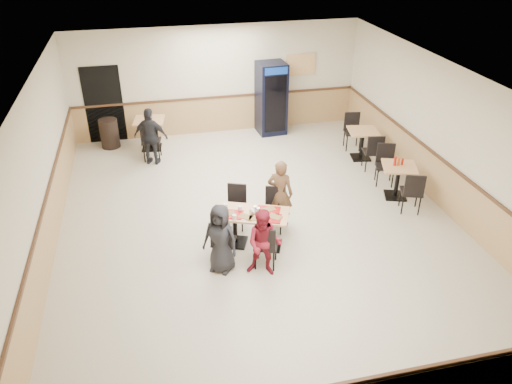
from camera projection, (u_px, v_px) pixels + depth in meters
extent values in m
plane|color=beige|center=(258.00, 222.00, 10.30)|extent=(10.00, 10.00, 0.00)
plane|color=silver|center=(259.00, 80.00, 8.82)|extent=(10.00, 10.00, 0.00)
plane|color=beige|center=(217.00, 80.00, 13.80)|extent=(8.00, 0.00, 8.00)
plane|color=beige|center=(366.00, 353.00, 5.33)|extent=(8.00, 0.00, 8.00)
plane|color=beige|center=(38.00, 179.00, 8.78)|extent=(0.00, 10.00, 10.00)
plane|color=beige|center=(446.00, 138.00, 10.34)|extent=(0.00, 10.00, 10.00)
cube|color=tan|center=(219.00, 115.00, 14.28)|extent=(7.98, 0.03, 1.00)
cube|color=tan|center=(437.00, 180.00, 10.84)|extent=(0.03, 9.98, 1.00)
cube|color=#472B19|center=(218.00, 97.00, 14.00)|extent=(7.98, 0.04, 0.06)
cube|color=black|center=(104.00, 105.00, 13.39)|extent=(1.00, 0.02, 2.10)
cube|color=orange|center=(301.00, 65.00, 14.09)|extent=(0.85, 0.02, 0.60)
cube|color=black|center=(235.00, 242.00, 9.65)|extent=(0.56, 0.56, 0.04)
cylinder|color=black|center=(235.00, 227.00, 9.48)|extent=(0.09, 0.09, 0.65)
cube|color=tan|center=(235.00, 212.00, 9.31)|extent=(0.87, 0.87, 0.04)
cube|color=black|center=(270.00, 245.00, 9.56)|extent=(0.56, 0.56, 0.04)
cylinder|color=black|center=(270.00, 230.00, 9.39)|extent=(0.09, 0.09, 0.65)
cube|color=tan|center=(270.00, 215.00, 9.23)|extent=(0.87, 0.87, 0.04)
imported|color=black|center=(221.00, 239.00, 8.65)|extent=(0.76, 0.71, 1.31)
imported|color=maroon|center=(264.00, 243.00, 8.56)|extent=(0.76, 0.69, 1.28)
imported|color=brown|center=(280.00, 193.00, 9.90)|extent=(0.62, 0.55, 1.43)
imported|color=black|center=(151.00, 137.00, 12.32)|extent=(0.93, 0.66, 1.46)
cube|color=#A90B0B|center=(269.00, 218.00, 9.09)|extent=(0.52, 0.45, 0.02)
cube|color=#A90B0B|center=(268.00, 210.00, 9.32)|extent=(0.52, 0.45, 0.02)
cube|color=#A90B0B|center=(231.00, 214.00, 9.21)|extent=(0.52, 0.45, 0.02)
cylinder|color=silver|center=(246.00, 217.00, 9.12)|extent=(0.22, 0.22, 0.01)
cube|color=#A76B41|center=(246.00, 217.00, 9.12)|extent=(0.30, 0.28, 0.02)
cylinder|color=silver|center=(228.00, 214.00, 9.21)|extent=(0.22, 0.22, 0.01)
cube|color=#A76B41|center=(228.00, 214.00, 9.21)|extent=(0.25, 0.17, 0.02)
cylinder|color=silver|center=(275.00, 217.00, 9.12)|extent=(0.22, 0.22, 0.01)
cube|color=#A76B41|center=(275.00, 217.00, 9.11)|extent=(0.29, 0.29, 0.02)
cylinder|color=silver|center=(269.00, 210.00, 9.34)|extent=(0.22, 0.22, 0.01)
cube|color=#A76B41|center=(269.00, 209.00, 9.34)|extent=(0.28, 0.22, 0.02)
cylinder|color=silver|center=(256.00, 219.00, 9.08)|extent=(0.22, 0.22, 0.01)
cube|color=#A76B41|center=(256.00, 218.00, 9.07)|extent=(0.29, 0.23, 0.02)
cylinder|color=silver|center=(225.00, 206.00, 9.39)|extent=(0.08, 0.08, 0.10)
cylinder|color=silver|center=(240.00, 208.00, 9.31)|extent=(0.08, 0.08, 0.10)
cylinder|color=silver|center=(234.00, 217.00, 9.04)|extent=(0.08, 0.08, 0.10)
cylinder|color=silver|center=(224.00, 216.00, 9.09)|extent=(0.08, 0.08, 0.10)
cylinder|color=silver|center=(255.00, 209.00, 9.26)|extent=(0.07, 0.07, 0.12)
cylinder|color=silver|center=(258.00, 211.00, 9.21)|extent=(0.07, 0.07, 0.12)
ellipsoid|color=white|center=(253.00, 211.00, 9.22)|extent=(0.14, 0.14, 0.10)
cube|color=black|center=(395.00, 196.00, 11.21)|extent=(0.59, 0.59, 0.04)
cylinder|color=black|center=(397.00, 181.00, 11.03)|extent=(0.09, 0.09, 0.70)
cube|color=tan|center=(400.00, 167.00, 10.85)|extent=(0.91, 0.91, 0.04)
cube|color=black|center=(360.00, 157.00, 12.94)|extent=(0.54, 0.54, 0.04)
cylinder|color=black|center=(362.00, 144.00, 12.75)|extent=(0.09, 0.09, 0.70)
cube|color=tan|center=(363.00, 131.00, 12.57)|extent=(0.84, 0.84, 0.04)
cylinder|color=#B3160C|center=(395.00, 161.00, 10.82)|extent=(0.06, 0.06, 0.20)
cylinder|color=#BE5819|center=(399.00, 161.00, 10.84)|extent=(0.06, 0.06, 0.17)
cylinder|color=#B3160C|center=(402.00, 162.00, 10.87)|extent=(0.05, 0.05, 0.14)
cube|color=black|center=(152.00, 147.00, 13.46)|extent=(0.57, 0.57, 0.04)
cylinder|color=black|center=(151.00, 134.00, 13.27)|extent=(0.10, 0.10, 0.75)
cube|color=tan|center=(149.00, 120.00, 13.08)|extent=(0.88, 0.88, 0.04)
cube|color=black|center=(271.00, 98.00, 13.98)|extent=(0.81, 0.79, 2.01)
cube|color=black|center=(276.00, 105.00, 13.69)|extent=(0.61, 0.06, 1.59)
cube|color=navy|center=(276.00, 71.00, 13.22)|extent=(0.64, 0.06, 0.19)
cylinder|color=black|center=(109.00, 133.00, 13.37)|extent=(0.49, 0.49, 0.78)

